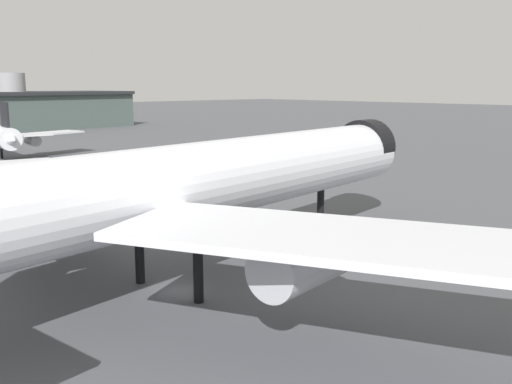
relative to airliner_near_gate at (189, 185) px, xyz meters
The scene contains 3 objects.
ground 8.66m from the airliner_near_gate, 159.56° to the right, with size 900.00×900.00×0.00m, color #4C4F54.
airliner_near_gate is the anchor object (origin of this frame).
traffic_cone_wingtip 41.86m from the airliner_near_gate, 87.54° to the left, with size 0.48×0.48×0.60m, color #F2600C.
Camera 1 is at (-25.65, -36.04, 16.43)m, focal length 40.05 mm.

